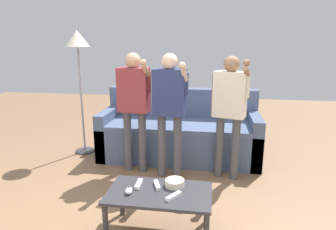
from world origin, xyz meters
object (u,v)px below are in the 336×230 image
at_px(snack_bowl, 175,183).
at_px(floor_lamp, 78,49).
at_px(coffee_table, 159,197).
at_px(player_left, 134,99).
at_px(game_remote_nunchuk, 129,191).
at_px(game_remote_wand_near, 139,184).
at_px(game_remote_wand_far, 174,196).
at_px(player_center, 170,102).
at_px(player_right, 230,104).
at_px(couch, 180,134).
at_px(game_remote_wand_spare, 157,185).

bearing_deg(snack_bowl, floor_lamp, 134.17).
bearing_deg(coffee_table, player_left, 113.70).
distance_m(snack_bowl, game_remote_nunchuk, 0.39).
bearing_deg(player_left, snack_bowl, -59.45).
height_order(snack_bowl, game_remote_wand_near, snack_bowl).
bearing_deg(game_remote_wand_far, player_center, 100.04).
distance_m(snack_bowl, player_left, 1.34).
relative_size(coffee_table, game_remote_wand_far, 5.69).
bearing_deg(player_left, game_remote_nunchuk, -77.29).
relative_size(coffee_table, floor_lamp, 0.49).
bearing_deg(player_right, floor_lamp, 164.98).
bearing_deg(game_remote_nunchuk, player_center, 81.88).
distance_m(coffee_table, game_remote_wand_far, 0.17).
bearing_deg(player_right, player_center, -173.61).
bearing_deg(player_right, player_left, 178.31).
xyz_separation_m(couch, player_center, (-0.04, -0.68, 0.59)).
height_order(snack_bowl, player_left, player_left).
bearing_deg(game_remote_wand_spare, game_remote_wand_near, -178.46).
relative_size(couch, game_remote_wand_spare, 14.23).
height_order(snack_bowl, floor_lamp, floor_lamp).
distance_m(game_remote_wand_near, game_remote_wand_far, 0.36).
height_order(player_left, player_right, player_left).
bearing_deg(game_remote_wand_near, floor_lamp, 127.27).
xyz_separation_m(game_remote_nunchuk, player_left, (-0.28, 1.25, 0.51)).
distance_m(floor_lamp, player_center, 1.59).
distance_m(coffee_table, game_remote_wand_near, 0.22).
bearing_deg(game_remote_nunchuk, floor_lamp, 123.99).
height_order(player_center, game_remote_wand_near, player_center).
bearing_deg(game_remote_nunchuk, player_right, 55.58).
height_order(coffee_table, snack_bowl, snack_bowl).
relative_size(coffee_table, player_right, 0.60).
xyz_separation_m(player_center, game_remote_wand_far, (0.20, -1.16, -0.52)).
xyz_separation_m(couch, game_remote_wand_far, (0.16, -1.83, 0.07)).
xyz_separation_m(game_remote_nunchuk, game_remote_wand_far, (0.37, -0.02, -0.01)).
bearing_deg(game_remote_wand_spare, player_center, 92.31).
distance_m(game_remote_nunchuk, player_right, 1.55).
bearing_deg(game_remote_wand_spare, game_remote_nunchuk, -144.48).
height_order(couch, floor_lamp, floor_lamp).
relative_size(snack_bowl, player_left, 0.11).
bearing_deg(couch, game_remote_wand_spare, -90.06).
xyz_separation_m(floor_lamp, player_right, (2.02, -0.54, -0.58)).
relative_size(snack_bowl, player_center, 0.11).
bearing_deg(snack_bowl, game_remote_wand_near, -173.34).
bearing_deg(coffee_table, game_remote_wand_spare, 113.73).
bearing_deg(coffee_table, game_remote_wand_near, 158.28).
distance_m(coffee_table, player_left, 1.42).
bearing_deg(player_left, player_center, -13.66).
relative_size(player_left, player_center, 1.00).
distance_m(couch, floor_lamp, 1.81).
distance_m(snack_bowl, game_remote_wand_far, 0.19).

